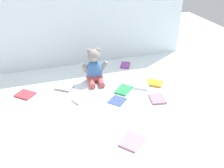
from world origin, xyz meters
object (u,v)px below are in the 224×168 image
at_px(book_case_8, 25,94).
at_px(book_case_3, 124,90).
at_px(book_case_0, 83,98).
at_px(book_case_11, 160,123).
at_px(book_case_7, 135,74).
at_px(book_case_10, 125,65).
at_px(book_case_2, 64,88).
at_px(book_case_12, 157,99).
at_px(teddy_bear, 95,69).
at_px(book_case_1, 132,141).
at_px(book_case_4, 92,71).
at_px(book_case_6, 154,83).
at_px(book_case_5, 141,86).
at_px(book_case_9, 117,101).

bearing_deg(book_case_8, book_case_3, 119.98).
relative_size(book_case_0, book_case_11, 1.03).
height_order(book_case_3, book_case_11, book_case_3).
xyz_separation_m(book_case_0, book_case_7, (0.44, 0.21, -0.00)).
relative_size(book_case_7, book_case_10, 0.92).
height_order(book_case_2, book_case_12, same).
distance_m(book_case_0, book_case_3, 0.28).
xyz_separation_m(teddy_bear, book_case_1, (0.02, -0.66, -0.08)).
height_order(book_case_1, book_case_4, book_case_4).
distance_m(teddy_bear, book_case_8, 0.48).
bearing_deg(book_case_6, book_case_3, 131.60).
height_order(book_case_6, book_case_11, book_case_6).
relative_size(teddy_bear, book_case_4, 2.32).
bearing_deg(book_case_7, book_case_0, 21.74).
bearing_deg(book_case_4, book_case_8, 4.12).
xyz_separation_m(teddy_bear, book_case_4, (0.01, 0.14, -0.08)).
height_order(teddy_bear, book_case_11, teddy_bear).
distance_m(teddy_bear, book_case_7, 0.32).
bearing_deg(book_case_6, book_case_5, 133.81).
relative_size(book_case_4, book_case_10, 1.00).
distance_m(book_case_0, book_case_5, 0.41).
relative_size(book_case_5, book_case_9, 0.96).
distance_m(book_case_0, book_case_9, 0.21).
bearing_deg(book_case_5, book_case_4, 68.39).
height_order(book_case_5, book_case_6, same).
relative_size(book_case_2, book_case_7, 1.14).
height_order(teddy_bear, book_case_3, teddy_bear).
xyz_separation_m(book_case_3, book_case_5, (0.13, 0.01, 0.00)).
height_order(book_case_4, book_case_6, book_case_4).
xyz_separation_m(book_case_4, book_case_11, (0.20, -0.71, -0.00)).
distance_m(book_case_3, book_case_7, 0.25).
height_order(book_case_9, book_case_10, book_case_10).
height_order(book_case_6, book_case_12, book_case_6).
bearing_deg(book_case_9, book_case_6, -112.65).
distance_m(book_case_5, book_case_11, 0.39).
bearing_deg(book_case_7, book_case_3, 46.16).
bearing_deg(book_case_6, book_case_9, 148.38).
bearing_deg(book_case_3, book_case_6, -130.08).
height_order(book_case_5, book_case_8, book_case_5).
distance_m(book_case_6, book_case_11, 0.43).
xyz_separation_m(book_case_8, book_case_10, (0.75, 0.21, 0.00)).
bearing_deg(book_case_11, book_case_3, -45.10).
relative_size(book_case_3, book_case_7, 1.29).
bearing_deg(book_case_3, book_case_5, -131.85).
distance_m(teddy_bear, book_case_6, 0.42).
relative_size(book_case_5, book_case_8, 0.87).
bearing_deg(book_case_3, book_case_9, 96.90).
bearing_deg(book_case_2, book_case_7, 131.48).
xyz_separation_m(book_case_11, book_case_12, (0.09, 0.22, 0.00)).
relative_size(book_case_1, book_case_10, 1.18).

